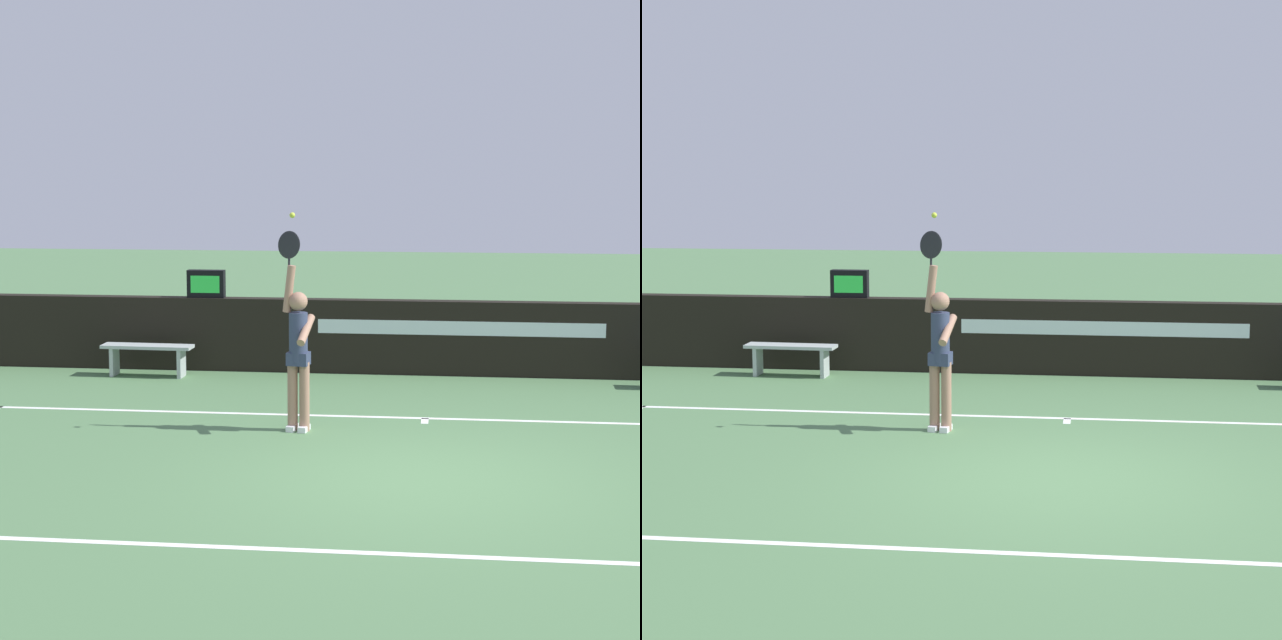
{
  "view_description": "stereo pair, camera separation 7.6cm",
  "coord_description": "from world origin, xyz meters",
  "views": [
    {
      "loc": [
        0.28,
        -11.37,
        3.29
      ],
      "look_at": [
        -1.29,
        2.06,
        1.37
      ],
      "focal_mm": 62.22,
      "sensor_mm": 36.0,
      "label": 1
    },
    {
      "loc": [
        0.36,
        -11.36,
        3.29
      ],
      "look_at": [
        -1.29,
        2.06,
        1.37
      ],
      "focal_mm": 62.22,
      "sensor_mm": 36.0,
      "label": 2
    }
  ],
  "objects": [
    {
      "name": "ground_plane",
      "position": [
        0.0,
        0.0,
        0.0
      ],
      "size": [
        60.0,
        60.0,
        0.0
      ],
      "primitive_type": "plane",
      "color": "#4E764A"
    },
    {
      "name": "court_lines",
      "position": [
        0.0,
        0.23,
        0.0
      ],
      "size": [
        11.64,
        5.19,
        0.0
      ],
      "color": "white",
      "rests_on": "ground"
    },
    {
      "name": "back_wall",
      "position": [
        0.0,
        5.83,
        0.58
      ],
      "size": [
        16.67,
        0.28,
        1.17
      ],
      "color": "black",
      "rests_on": "ground"
    },
    {
      "name": "speed_display",
      "position": [
        -3.56,
        5.83,
        1.38
      ],
      "size": [
        0.59,
        0.19,
        0.44
      ],
      "color": "black",
      "rests_on": "back_wall"
    },
    {
      "name": "tennis_player",
      "position": [
        -1.55,
        1.92,
        1.03
      ],
      "size": [
        0.47,
        0.51,
        2.49
      ],
      "color": "#9E735C",
      "rests_on": "ground"
    },
    {
      "name": "tennis_ball",
      "position": [
        -1.6,
        1.82,
        2.67
      ],
      "size": [
        0.07,
        0.07,
        0.07
      ],
      "color": "#C6D939"
    },
    {
      "name": "courtside_bench_near",
      "position": [
        -4.36,
        5.16,
        0.37
      ],
      "size": [
        1.43,
        0.41,
        0.49
      ],
      "color": "#A9B3B1",
      "rests_on": "ground"
    }
  ]
}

